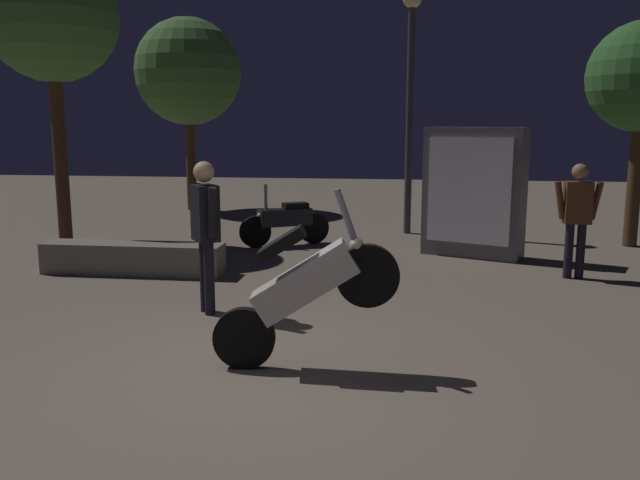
{
  "coord_description": "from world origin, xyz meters",
  "views": [
    {
      "loc": [
        1.34,
        -5.44,
        2.2
      ],
      "look_at": [
        0.46,
        1.19,
        1.0
      ],
      "focal_mm": 37.37,
      "sensor_mm": 36.0,
      "label": 1
    }
  ],
  "objects_px": {
    "motorcycle_black_parked_left": "(285,221)",
    "motorcycle_white_foreground": "(305,288)",
    "person_rider_beside": "(577,211)",
    "streetlamp_near": "(410,80)",
    "kiosk_billboard": "(474,193)",
    "person_bystander_far": "(205,223)"
  },
  "relations": [
    {
      "from": "motorcycle_black_parked_left",
      "to": "person_bystander_far",
      "type": "relative_size",
      "value": 0.85
    },
    {
      "from": "streetlamp_near",
      "to": "kiosk_billboard",
      "type": "height_order",
      "value": "streetlamp_near"
    },
    {
      "from": "motorcycle_white_foreground",
      "to": "person_rider_beside",
      "type": "xyz_separation_m",
      "value": [
        3.24,
        3.96,
        0.22
      ]
    },
    {
      "from": "motorcycle_black_parked_left",
      "to": "streetlamp_near",
      "type": "bearing_deg",
      "value": -172.56
    },
    {
      "from": "motorcycle_black_parked_left",
      "to": "streetlamp_near",
      "type": "xyz_separation_m",
      "value": [
        2.16,
        1.61,
        2.53
      ]
    },
    {
      "from": "motorcycle_white_foreground",
      "to": "person_bystander_far",
      "type": "bearing_deg",
      "value": 125.13
    },
    {
      "from": "person_rider_beside",
      "to": "person_bystander_far",
      "type": "xyz_separation_m",
      "value": [
        -4.62,
        -2.35,
        0.09
      ]
    },
    {
      "from": "person_rider_beside",
      "to": "kiosk_billboard",
      "type": "height_order",
      "value": "kiosk_billboard"
    },
    {
      "from": "motorcycle_white_foreground",
      "to": "motorcycle_black_parked_left",
      "type": "height_order",
      "value": "motorcycle_white_foreground"
    },
    {
      "from": "motorcycle_black_parked_left",
      "to": "person_bystander_far",
      "type": "bearing_deg",
      "value": 59.14
    },
    {
      "from": "person_bystander_far",
      "to": "kiosk_billboard",
      "type": "xyz_separation_m",
      "value": [
        3.33,
        3.76,
        -0.0
      ]
    },
    {
      "from": "person_bystander_far",
      "to": "motorcycle_black_parked_left",
      "type": "bearing_deg",
      "value": 53.27
    },
    {
      "from": "person_rider_beside",
      "to": "kiosk_billboard",
      "type": "bearing_deg",
      "value": 42.58
    },
    {
      "from": "motorcycle_black_parked_left",
      "to": "person_rider_beside",
      "type": "relative_size",
      "value": 0.92
    },
    {
      "from": "motorcycle_white_foreground",
      "to": "kiosk_billboard",
      "type": "xyz_separation_m",
      "value": [
        1.95,
        5.36,
        0.31
      ]
    },
    {
      "from": "motorcycle_black_parked_left",
      "to": "motorcycle_white_foreground",
      "type": "bearing_deg",
      "value": 72.87
    },
    {
      "from": "person_rider_beside",
      "to": "person_bystander_far",
      "type": "distance_m",
      "value": 5.19
    },
    {
      "from": "streetlamp_near",
      "to": "kiosk_billboard",
      "type": "bearing_deg",
      "value": -63.76
    },
    {
      "from": "motorcycle_white_foreground",
      "to": "person_bystander_far",
      "type": "relative_size",
      "value": 0.95
    },
    {
      "from": "motorcycle_white_foreground",
      "to": "streetlamp_near",
      "type": "height_order",
      "value": "streetlamp_near"
    },
    {
      "from": "motorcycle_black_parked_left",
      "to": "streetlamp_near",
      "type": "relative_size",
      "value": 0.32
    },
    {
      "from": "person_rider_beside",
      "to": "kiosk_billboard",
      "type": "distance_m",
      "value": 1.91
    }
  ]
}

